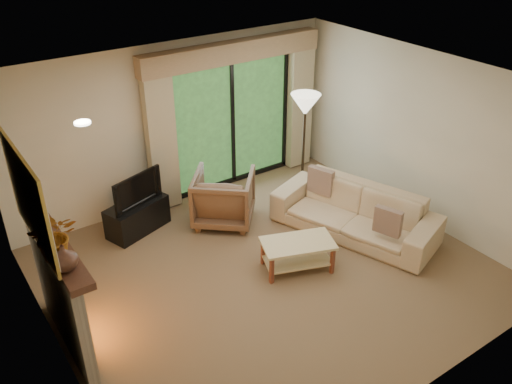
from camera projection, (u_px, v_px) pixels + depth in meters
floor at (269, 272)px, 7.33m from camera, size 5.50×5.50×0.00m
ceiling at (271, 86)px, 6.06m from camera, size 5.50×5.50×0.00m
wall_back at (176, 124)px, 8.49m from camera, size 5.00×0.00×5.00m
wall_front at (432, 298)px, 4.91m from camera, size 5.00×0.00×5.00m
wall_left at (44, 265)px, 5.33m from camera, size 0.00×5.00×5.00m
wall_right at (419, 137)px, 8.06m from camera, size 0.00×5.00×5.00m
fireplace at (61, 297)px, 5.84m from camera, size 0.24×1.70×1.37m
mirror at (29, 198)px, 5.17m from camera, size 0.07×1.45×1.02m
sliding_door at (232, 123)px, 9.04m from camera, size 2.26×0.10×2.16m
curtain_left at (161, 139)px, 8.25m from camera, size 0.45×0.18×2.35m
curtain_right at (300, 104)px, 9.58m from camera, size 0.45×0.18×2.35m
cornice at (233, 52)px, 8.38m from camera, size 3.20×0.24×0.32m
media_console at (137, 217)px, 8.11m from camera, size 1.03×0.70×0.47m
tv at (134, 188)px, 7.87m from camera, size 0.85×0.38×0.50m
armchair at (224, 198)px, 8.26m from camera, size 1.25×1.26×0.82m
sofa at (355, 212)px, 8.00m from camera, size 1.69×2.60×0.71m
pillow_near at (388, 221)px, 7.34m from camera, size 0.22×0.40×0.38m
pillow_far at (321, 181)px, 8.34m from camera, size 0.24×0.43×0.42m
coffee_table at (297, 255)px, 7.30m from camera, size 1.08×0.82×0.43m
floor_lamp at (303, 146)px, 8.76m from camera, size 0.56×0.56×1.77m
vase at (64, 257)px, 5.09m from camera, size 0.30×0.30×0.27m
branches at (54, 236)px, 5.20m from camera, size 0.53×0.49×0.50m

